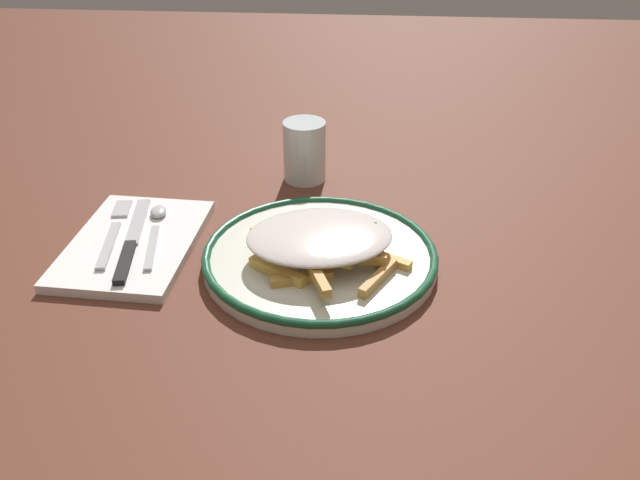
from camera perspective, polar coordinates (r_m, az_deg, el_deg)
ground_plane at (r=0.86m, az=0.00°, el=-2.02°), size 2.60×2.60×0.00m
plate at (r=0.86m, az=0.00°, el=-1.40°), size 0.29×0.29×0.02m
fries_heap at (r=0.83m, az=-0.17°, el=-0.07°), size 0.22×0.19×0.04m
napkin at (r=0.93m, az=-15.14°, el=-0.29°), size 0.17×0.24×0.01m
fork at (r=0.94m, az=-16.70°, el=0.61°), size 0.04×0.18×0.01m
knife at (r=0.91m, az=-15.40°, el=-0.42°), size 0.05×0.21×0.01m
spoon at (r=0.94m, az=-13.36°, el=1.27°), size 0.04×0.15×0.01m
water_glass at (r=1.05m, az=-1.28°, el=7.35°), size 0.06×0.06×0.09m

